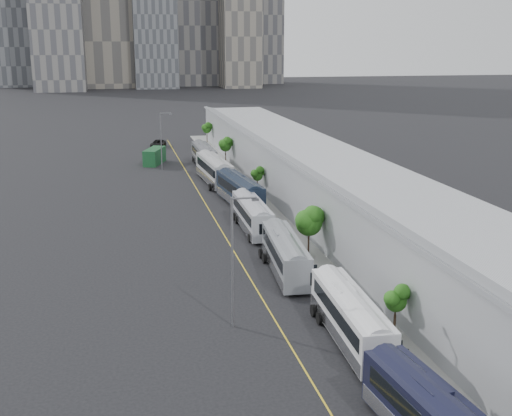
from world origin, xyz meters
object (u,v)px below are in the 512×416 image
object	(u,v)px
shipping_container	(155,156)
street_lamp_far	(162,137)
suv	(158,144)
bus_6	(214,172)
street_lamp_near	(235,254)
bus_3	(285,257)
bus_5	(240,194)
bus_7	(204,157)
bus_2	(350,321)
bus_4	(252,217)

from	to	relation	value
shipping_container	street_lamp_far	bearing A→B (deg)	-60.20
street_lamp_far	suv	world-z (taller)	street_lamp_far
bus_6	suv	world-z (taller)	bus_6
street_lamp_near	bus_3	bearing A→B (deg)	57.34
street_lamp_near	bus_5	bearing A→B (deg)	78.47
bus_7	shipping_container	bearing A→B (deg)	152.23
bus_2	street_lamp_near	xyz separation A→B (m)	(-7.40, 4.14, 4.11)
shipping_container	bus_7	bearing A→B (deg)	-7.09
bus_5	shipping_container	xyz separation A→B (m)	(-8.76, 32.68, -0.27)
bus_4	bus_5	size ratio (longest dim) A/B	0.91
bus_2	bus_3	distance (m)	14.38
bus_7	street_lamp_near	xyz separation A→B (m)	(-6.66, -64.37, 4.04)
bus_4	street_lamp_far	bearing A→B (deg)	101.05
bus_7	bus_4	bearing A→B (deg)	-90.93
bus_3	bus_5	bearing A→B (deg)	92.87
bus_4	bus_7	size ratio (longest dim) A/B	0.95
bus_2	bus_6	xyz separation A→B (m)	(-1.16, 54.44, 0.20)
bus_4	street_lamp_far	world-z (taller)	street_lamp_far
bus_6	shipping_container	distance (m)	19.77
bus_6	street_lamp_far	bearing A→B (deg)	114.74
shipping_container	suv	xyz separation A→B (m)	(1.90, 18.65, -0.61)
street_lamp_near	suv	world-z (taller)	street_lamp_near
bus_2	street_lamp_near	distance (m)	9.43
bus_6	street_lamp_near	distance (m)	50.83
bus_7	street_lamp_far	world-z (taller)	street_lamp_far
street_lamp_near	bus_6	bearing A→B (deg)	82.92
bus_2	street_lamp_far	distance (m)	67.44
bus_6	bus_2	bearing A→B (deg)	-92.31
bus_3	street_lamp_far	size ratio (longest dim) A/B	1.31
bus_2	street_lamp_far	bearing A→B (deg)	99.41
bus_2	shipping_container	bearing A→B (deg)	99.67
street_lamp_far	shipping_container	world-z (taller)	street_lamp_far
suv	shipping_container	bearing A→B (deg)	-80.26
bus_7	shipping_container	distance (m)	9.11
bus_6	suv	bearing A→B (deg)	95.40
bus_3	shipping_container	world-z (taller)	bus_3
suv	bus_3	bearing A→B (deg)	-69.91
bus_4	bus_6	size ratio (longest dim) A/B	0.87
bus_2	bus_4	size ratio (longest dim) A/B	1.01
bus_2	bus_5	bearing A→B (deg)	92.86
bus_4	street_lamp_near	xyz separation A→B (m)	(-6.55, -24.48, 4.12)
bus_7	suv	distance (m)	23.63
bus_5	suv	xyz separation A→B (m)	(-6.86, 51.33, -0.88)
suv	bus_2	bearing A→B (deg)	-70.09
bus_4	suv	xyz separation A→B (m)	(-6.09, 62.67, -0.75)
suv	bus_5	bearing A→B (deg)	-66.83
bus_3	bus_4	world-z (taller)	bus_3
bus_5	street_lamp_far	world-z (taller)	street_lamp_far
bus_6	street_lamp_far	size ratio (longest dim) A/B	1.47
bus_6	suv	xyz separation A→B (m)	(-5.79, 36.86, -0.96)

